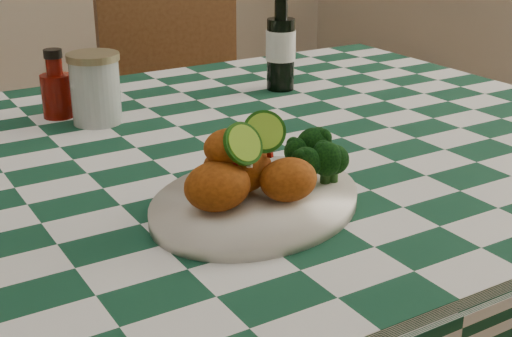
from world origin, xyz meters
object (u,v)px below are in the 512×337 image
ketchup_bottle (56,84)px  mason_jar (95,89)px  fried_chicken_pile (254,159)px  wooden_chair_right (195,160)px  plate (256,202)px  beer_bottle (281,37)px

ketchup_bottle → mason_jar: size_ratio=1.00×
fried_chicken_pile → mason_jar: mason_jar is taller
ketchup_bottle → wooden_chair_right: (0.50, 0.47, -0.40)m
plate → beer_bottle: (0.35, 0.47, 0.10)m
plate → ketchup_bottle: bearing=100.4°
ketchup_bottle → wooden_chair_right: size_ratio=0.14×
beer_bottle → mason_jar: bearing=-176.8°
ketchup_bottle → beer_bottle: bearing=-6.1°
wooden_chair_right → mason_jar: bearing=-123.8°
mason_jar → beer_bottle: (0.40, 0.02, 0.05)m
mason_jar → wooden_chair_right: mason_jar is taller
mason_jar → beer_bottle: bearing=3.2°
ketchup_bottle → mason_jar: same height
wooden_chair_right → ketchup_bottle: bearing=-130.6°
ketchup_bottle → wooden_chair_right: ketchup_bottle is taller
wooden_chair_right → plate: bearing=-106.1°
mason_jar → beer_bottle: beer_bottle is taller
fried_chicken_pile → plate: bearing=-0.0°
plate → mason_jar: size_ratio=2.51×
fried_chicken_pile → mason_jar: 0.45m
mason_jar → wooden_chair_right: bearing=50.2°
fried_chicken_pile → beer_bottle: size_ratio=0.73×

